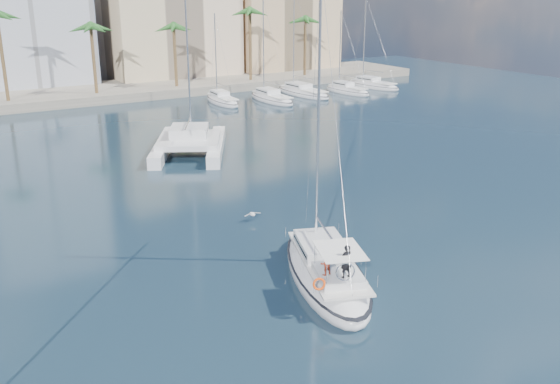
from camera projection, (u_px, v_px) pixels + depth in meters
ground at (276, 262)px, 35.90m from camera, size 160.00×160.00×0.00m
quay at (45, 97)px, 85.03m from camera, size 120.00×14.00×1.20m
building_beige at (168, 18)px, 100.25m from camera, size 20.00×14.00×20.00m
building_tan_right at (280, 22)px, 108.87m from camera, size 18.00×12.00×18.00m
palm_centre at (43, 25)px, 78.73m from camera, size 3.60×3.60×12.30m
palm_right at (273, 18)px, 95.60m from camera, size 3.60×3.60×12.30m
main_sloop at (326, 271)px, 33.56m from camera, size 7.48×11.96×16.95m
catamaran at (190, 140)px, 59.06m from camera, size 11.48×13.95×18.14m
seagull at (252, 214)px, 42.01m from camera, size 1.24×0.53×0.23m
moored_yacht_a at (222, 103)px, 83.82m from camera, size 3.37×9.52×11.90m
moored_yacht_b at (272, 101)px, 85.43m from camera, size 3.32×10.83×13.72m
moored_yacht_c at (303, 95)px, 90.28m from camera, size 3.98×12.33×15.54m
moored_yacht_d at (347, 93)px, 91.88m from camera, size 3.52×9.55×11.90m
moored_yacht_e at (373, 88)px, 96.73m from camera, size 4.61×11.11×13.72m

